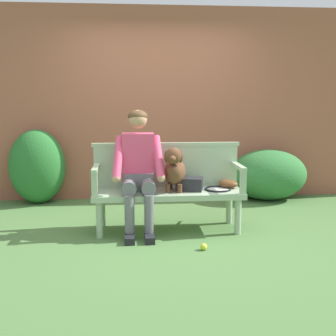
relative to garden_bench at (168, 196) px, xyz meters
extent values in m
plane|color=#4C753D|center=(0.00, 0.00, -0.38)|extent=(40.00, 40.00, 0.00)
cube|color=#9E5642|center=(0.00, 1.73, 0.96)|extent=(8.00, 0.30, 2.69)
ellipsoid|color=#286B2D|center=(-1.68, 1.39, 0.13)|extent=(0.76, 0.62, 1.02)
ellipsoid|color=#337538|center=(1.54, 1.33, -0.02)|extent=(1.10, 0.82, 0.72)
cube|color=#9EB793|center=(0.00, 0.00, 0.03)|extent=(1.62, 0.53, 0.06)
cylinder|color=#9EB793|center=(-0.73, -0.20, -0.19)|extent=(0.07, 0.07, 0.38)
cylinder|color=#9EB793|center=(0.73, -0.20, -0.19)|extent=(0.07, 0.07, 0.38)
cylinder|color=#9EB793|center=(-0.73, 0.20, -0.19)|extent=(0.07, 0.07, 0.38)
cylinder|color=#9EB793|center=(0.73, 0.20, -0.19)|extent=(0.07, 0.07, 0.38)
cube|color=#9EB793|center=(0.00, 0.23, 0.29)|extent=(1.62, 0.05, 0.46)
cube|color=#9EB793|center=(0.00, 0.23, 0.54)|extent=(1.66, 0.06, 0.04)
cube|color=#9EB793|center=(-0.77, -0.22, 0.18)|extent=(0.06, 0.06, 0.24)
cube|color=#9EB793|center=(-0.77, 0.00, 0.32)|extent=(0.06, 0.53, 0.04)
cube|color=#9EB793|center=(0.77, -0.22, 0.18)|extent=(0.06, 0.06, 0.24)
cube|color=#9EB793|center=(0.77, 0.00, 0.32)|extent=(0.06, 0.53, 0.04)
cube|color=black|center=(-0.42, -0.36, -0.35)|extent=(0.10, 0.24, 0.07)
cylinder|color=slate|center=(-0.42, -0.28, -0.12)|extent=(0.10, 0.10, 0.39)
cylinder|color=slate|center=(-0.42, -0.12, 0.14)|extent=(0.15, 0.33, 0.15)
cube|color=black|center=(-0.22, -0.36, -0.35)|extent=(0.10, 0.24, 0.07)
cylinder|color=slate|center=(-0.22, -0.28, -0.12)|extent=(0.10, 0.10, 0.39)
cylinder|color=slate|center=(-0.22, -0.12, 0.14)|extent=(0.15, 0.33, 0.15)
cube|color=slate|center=(-0.32, 0.05, 0.16)|extent=(0.32, 0.24, 0.20)
cube|color=#E04770|center=(-0.32, 0.07, 0.42)|extent=(0.34, 0.22, 0.52)
cylinder|color=#E04770|center=(-0.53, -0.06, 0.44)|extent=(0.14, 0.34, 0.45)
sphere|color=tan|center=(-0.55, -0.18, 0.24)|extent=(0.09, 0.09, 0.09)
cylinder|color=#E04770|center=(-0.11, -0.06, 0.44)|extent=(0.14, 0.34, 0.45)
sphere|color=tan|center=(-0.09, -0.18, 0.24)|extent=(0.09, 0.09, 0.09)
sphere|color=tan|center=(-0.32, 0.05, 0.83)|extent=(0.20, 0.20, 0.20)
ellipsoid|color=#51381E|center=(-0.32, 0.06, 0.86)|extent=(0.21, 0.21, 0.14)
cylinder|color=brown|center=(-0.01, -0.09, 0.10)|extent=(0.05, 0.05, 0.09)
cylinder|color=brown|center=(0.12, -0.12, 0.10)|extent=(0.05, 0.05, 0.09)
cylinder|color=brown|center=(0.03, 0.11, 0.10)|extent=(0.05, 0.05, 0.09)
cylinder|color=brown|center=(0.16, 0.09, 0.10)|extent=(0.05, 0.05, 0.09)
ellipsoid|color=brown|center=(0.07, 0.00, 0.27)|extent=(0.29, 0.39, 0.28)
sphere|color=brown|center=(0.05, -0.12, 0.29)|extent=(0.16, 0.16, 0.16)
sphere|color=brown|center=(0.04, -0.15, 0.46)|extent=(0.17, 0.17, 0.17)
ellipsoid|color=brown|center=(0.03, -0.23, 0.44)|extent=(0.09, 0.12, 0.06)
ellipsoid|color=brown|center=(-0.03, -0.13, 0.45)|extent=(0.06, 0.05, 0.13)
ellipsoid|color=brown|center=(0.12, -0.16, 0.45)|extent=(0.06, 0.05, 0.13)
sphere|color=brown|center=(0.10, 0.16, 0.32)|extent=(0.08, 0.08, 0.08)
torus|color=black|center=(0.55, 0.00, 0.07)|extent=(0.38, 0.38, 0.02)
cylinder|color=silver|center=(0.55, 0.00, 0.06)|extent=(0.25, 0.25, 0.00)
cube|color=black|center=(0.61, 0.15, 0.07)|extent=(0.06, 0.08, 0.02)
cylinder|color=black|center=(0.66, 0.28, 0.07)|extent=(0.11, 0.21, 0.03)
ellipsoid|color=brown|center=(0.69, 0.10, 0.10)|extent=(0.28, 0.27, 0.09)
cube|color=#232328|center=(0.24, 0.01, 0.13)|extent=(0.32, 0.26, 0.14)
sphere|color=#CCDB33|center=(0.29, -0.66, -0.35)|extent=(0.07, 0.07, 0.07)
camera|label=1|loc=(-0.39, -4.53, 1.05)|focal=45.90mm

